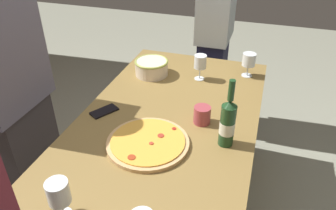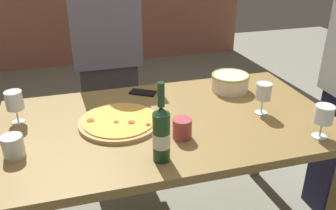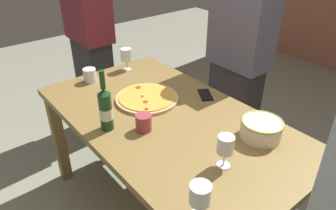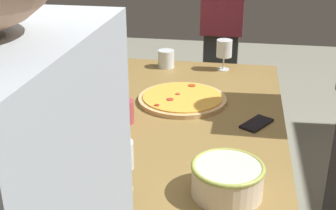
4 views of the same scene
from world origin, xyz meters
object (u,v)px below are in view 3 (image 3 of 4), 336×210
object	(u,v)px
wine_glass_far_left	(200,195)
cup_amber	(144,122)
wine_glass_near_pizza	(126,55)
dining_table	(168,131)
cup_ceramic	(90,75)
cell_phone	(205,95)
pizza	(147,98)
person_guest_left	(238,63)
serving_bowl	(261,128)
person_guest_right	(90,36)
wine_bottle	(106,109)
wine_glass_by_bottle	(225,146)

from	to	relation	value
wine_glass_far_left	cup_amber	bearing A→B (deg)	164.58
wine_glass_near_pizza	wine_glass_far_left	world-z (taller)	wine_glass_near_pizza
dining_table	cup_ceramic	world-z (taller)	cup_ceramic
dining_table	cell_phone	size ratio (longest dim) A/B	11.11
wine_glass_near_pizza	cell_phone	bearing A→B (deg)	14.45
wine_glass_near_pizza	pizza	bearing A→B (deg)	-18.11
cup_amber	person_guest_left	xyz separation A→B (m)	(-0.20, 0.98, 0.01)
pizza	serving_bowl	xyz separation A→B (m)	(0.67, 0.22, 0.04)
wine_glass_near_pizza	person_guest_right	distance (m)	0.50
pizza	person_guest_right	bearing A→B (deg)	173.14
wine_glass_near_pizza	person_guest_right	world-z (taller)	person_guest_right
pizza	person_guest_right	size ratio (longest dim) A/B	0.22
dining_table	wine_bottle	distance (m)	0.40
cell_phone	person_guest_right	distance (m)	1.16
wine_glass_near_pizza	cell_phone	xyz separation A→B (m)	(0.64, 0.17, -0.11)
person_guest_left	serving_bowl	bearing A→B (deg)	35.28
dining_table	wine_glass_far_left	distance (m)	0.72
wine_glass_near_pizza	person_guest_left	world-z (taller)	person_guest_left
wine_bottle	person_guest_right	world-z (taller)	person_guest_right
pizza	wine_glass_by_bottle	distance (m)	0.71
wine_bottle	wine_glass_near_pizza	world-z (taller)	wine_bottle
pizza	wine_glass_by_bottle	world-z (taller)	wine_glass_by_bottle
wine_glass_by_bottle	cell_phone	distance (m)	0.66
wine_glass_by_bottle	dining_table	bearing A→B (deg)	172.98
wine_bottle	wine_glass_near_pizza	xyz separation A→B (m)	(-0.58, 0.49, -0.01)
person_guest_right	cup_ceramic	bearing A→B (deg)	-21.09
cup_ceramic	wine_glass_by_bottle	bearing A→B (deg)	3.44
dining_table	person_guest_left	size ratio (longest dim) A/B	1.00
wine_glass_far_left	person_guest_right	bearing A→B (deg)	165.14
dining_table	wine_glass_near_pizza	distance (m)	0.74
wine_glass_by_bottle	wine_glass_far_left	distance (m)	0.31
wine_bottle	cup_ceramic	bearing A→B (deg)	161.60
dining_table	cup_amber	bearing A→B (deg)	-85.16
pizza	cup_amber	size ratio (longest dim) A/B	4.21
pizza	wine_glass_near_pizza	distance (m)	0.49
serving_bowl	wine_glass_by_bottle	xyz separation A→B (m)	(0.03, -0.31, 0.06)
wine_glass_by_bottle	cup_amber	distance (m)	0.47
cup_amber	cup_ceramic	xyz separation A→B (m)	(-0.70, 0.05, 0.00)
serving_bowl	cell_phone	distance (m)	0.50
pizza	wine_bottle	size ratio (longest dim) A/B	1.15
wine_glass_by_bottle	person_guest_right	size ratio (longest dim) A/B	0.09
wine_bottle	wine_glass_far_left	size ratio (longest dim) A/B	2.19
person_guest_left	pizza	bearing A→B (deg)	-16.48
person_guest_left	person_guest_right	distance (m)	1.20
person_guest_right	wine_glass_by_bottle	bearing A→B (deg)	-0.11
person_guest_right	dining_table	bearing A→B (deg)	0.00
dining_table	wine_bottle	world-z (taller)	wine_bottle
wine_glass_far_left	person_guest_left	distance (m)	1.39
pizza	wine_bottle	xyz separation A→B (m)	(0.12, -0.34, 0.11)
dining_table	person_guest_right	xyz separation A→B (m)	(-1.19, 0.14, 0.22)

